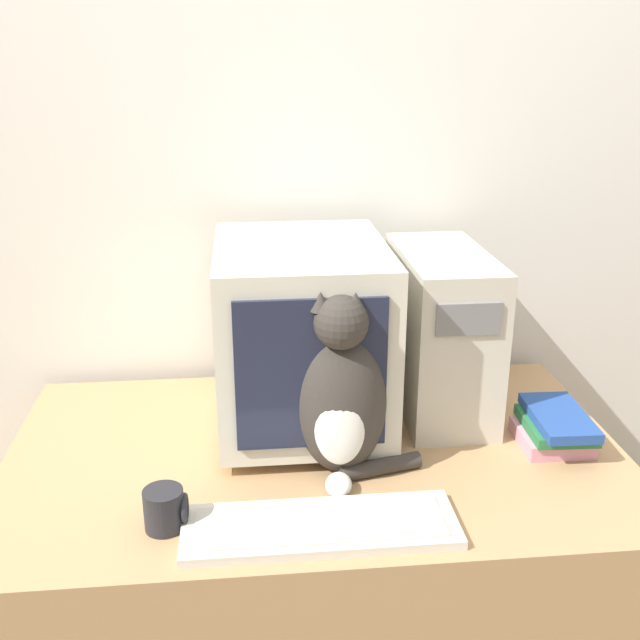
{
  "coord_description": "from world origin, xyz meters",
  "views": [
    {
      "loc": [
        -0.14,
        -1.01,
        1.59
      ],
      "look_at": [
        0.01,
        0.42,
        1.06
      ],
      "focal_mm": 42.0,
      "sensor_mm": 36.0,
      "label": 1
    }
  ],
  "objects": [
    {
      "name": "cat",
      "position": [
        0.04,
        0.31,
        0.94
      ],
      "size": [
        0.27,
        0.22,
        0.39
      ],
      "rotation": [
        0.0,
        0.0,
        -0.16
      ],
      "color": "#38332D",
      "rests_on": "desk"
    },
    {
      "name": "wall_back",
      "position": [
        0.0,
        0.87,
        1.25
      ],
      "size": [
        7.0,
        0.05,
        2.5
      ],
      "color": "silver",
      "rests_on": "ground_plane"
    },
    {
      "name": "pen",
      "position": [
        -0.14,
        0.18,
        0.78
      ],
      "size": [
        0.15,
        0.06,
        0.01
      ],
      "color": "navy",
      "rests_on": "desk"
    },
    {
      "name": "computer_tower",
      "position": [
        0.31,
        0.58,
        0.97
      ],
      "size": [
        0.19,
        0.41,
        0.38
      ],
      "color": "beige",
      "rests_on": "desk"
    },
    {
      "name": "keyboard",
      "position": [
        -0.02,
        0.11,
        0.79
      ],
      "size": [
        0.49,
        0.16,
        0.02
      ],
      "color": "silver",
      "rests_on": "desk"
    },
    {
      "name": "mug",
      "position": [
        -0.29,
        0.15,
        0.81
      ],
      "size": [
        0.08,
        0.07,
        0.08
      ],
      "color": "#232328",
      "rests_on": "desk"
    },
    {
      "name": "desk",
      "position": [
        0.0,
        0.4,
        0.39
      ],
      "size": [
        1.32,
        0.8,
        0.78
      ],
      "color": "tan",
      "rests_on": "ground_plane"
    },
    {
      "name": "crt_monitor",
      "position": [
        -0.02,
        0.53,
        0.99
      ],
      "size": [
        0.37,
        0.47,
        0.42
      ],
      "color": "beige",
      "rests_on": "desk"
    },
    {
      "name": "book_stack",
      "position": [
        0.52,
        0.37,
        0.82
      ],
      "size": [
        0.15,
        0.21,
        0.08
      ],
      "color": "pink",
      "rests_on": "desk"
    }
  ]
}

